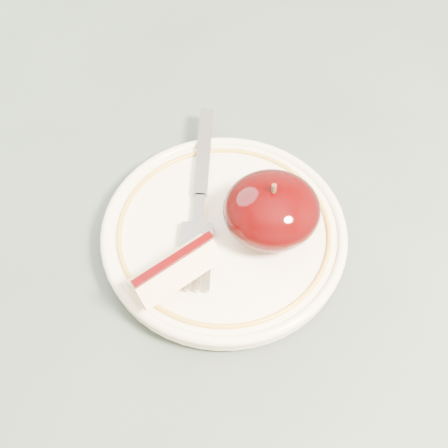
{
  "coord_description": "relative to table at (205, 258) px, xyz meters",
  "views": [
    {
      "loc": [
        -0.01,
        -0.32,
        1.2
      ],
      "look_at": [
        0.02,
        -0.04,
        0.78
      ],
      "focal_mm": 50.0,
      "sensor_mm": 36.0,
      "label": 1
    }
  ],
  "objects": [
    {
      "name": "apple_half",
      "position": [
        0.06,
        -0.04,
        0.13
      ],
      "size": [
        0.08,
        0.08,
        0.06
      ],
      "color": "black",
      "rests_on": "plate"
    },
    {
      "name": "plate",
      "position": [
        0.02,
        -0.04,
        0.1
      ],
      "size": [
        0.21,
        0.21,
        0.02
      ],
      "color": "white",
      "rests_on": "table"
    },
    {
      "name": "fork",
      "position": [
        -0.0,
        -0.0,
        0.11
      ],
      "size": [
        0.04,
        0.2,
        0.0
      ],
      "rotation": [
        0.0,
        0.0,
        1.45
      ],
      "color": "gray",
      "rests_on": "plate"
    },
    {
      "name": "apple_wedge",
      "position": [
        -0.03,
        -0.08,
        0.12
      ],
      "size": [
        0.08,
        0.07,
        0.03
      ],
      "rotation": [
        0.0,
        0.0,
        0.58
      ],
      "color": "beige",
      "rests_on": "plate"
    },
    {
      "name": "table",
      "position": [
        0.0,
        0.0,
        0.0
      ],
      "size": [
        0.9,
        0.9,
        0.75
      ],
      "color": "brown",
      "rests_on": "ground"
    }
  ]
}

